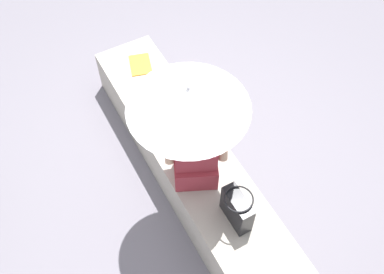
{
  "coord_description": "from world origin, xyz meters",
  "views": [
    {
      "loc": [
        1.87,
        -0.99,
        3.61
      ],
      "look_at": [
        0.14,
        -0.04,
        0.81
      ],
      "focal_mm": 41.52,
      "sensor_mm": 36.0,
      "label": 1
    }
  ],
  "objects": [
    {
      "name": "handbag_black",
      "position": [
        0.75,
        -0.0,
        0.62
      ],
      "size": [
        0.29,
        0.22,
        0.32
      ],
      "color": "black",
      "rests_on": "stone_bench"
    },
    {
      "name": "parasol",
      "position": [
        0.27,
        -0.14,
        1.46
      ],
      "size": [
        0.82,
        0.82,
        1.13
      ],
      "color": "#B7B7BC",
      "rests_on": "stone_bench"
    },
    {
      "name": "person_seated",
      "position": [
        0.28,
        -0.09,
        0.85
      ],
      "size": [
        0.4,
        0.51,
        0.9
      ],
      "color": "#992D38",
      "rests_on": "stone_bench"
    },
    {
      "name": "ground_plane",
      "position": [
        0.0,
        0.0,
        0.0
      ],
      "size": [
        14.0,
        14.0,
        0.0
      ],
      "primitive_type": "plane",
      "color": "slate"
    },
    {
      "name": "magazine",
      "position": [
        -1.08,
        0.05,
        0.46
      ],
      "size": [
        0.33,
        0.27,
        0.01
      ],
      "primitive_type": "cube",
      "rotation": [
        0.0,
        0.0,
        -0.29
      ],
      "color": "gold",
      "rests_on": "stone_bench"
    },
    {
      "name": "stone_bench",
      "position": [
        0.0,
        0.0,
        0.23
      ],
      "size": [
        2.86,
        0.59,
        0.46
      ],
      "primitive_type": "cube",
      "color": "#A8A093",
      "rests_on": "ground"
    }
  ]
}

